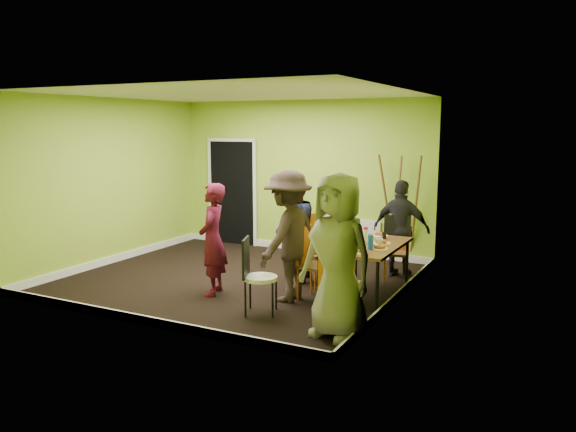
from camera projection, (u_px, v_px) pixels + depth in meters
The scene contains 28 objects.
ground at pixel (239, 279), 8.65m from camera, with size 5.00×5.00×0.00m, color black.
room_walls at pixel (238, 215), 8.54m from camera, with size 5.04×4.54×2.82m.
dining_table at pixel (366, 248), 7.61m from camera, with size 0.90×1.50×0.75m.
chair_left_far at pixel (311, 246), 8.28m from camera, with size 0.56×0.56×1.04m.
chair_left_near at pixel (310, 259), 7.60m from camera, with size 0.46×0.45×0.99m.
chair_back_end at pixel (397, 234), 8.59m from camera, with size 0.49×0.55×0.98m.
chair_front_end at pixel (338, 279), 6.44m from camera, with size 0.52×0.52×1.06m.
chair_bentwood at pixel (255, 272), 7.00m from camera, with size 0.49×0.48×0.96m.
easel at pixel (400, 211), 9.42m from camera, with size 0.75×0.70×1.87m.
plate_near_left at pixel (364, 237), 8.06m from camera, with size 0.25×0.25×0.01m, color white.
plate_near_right at pixel (341, 247), 7.41m from camera, with size 0.27×0.27×0.01m, color white.
plate_far_back at pixel (380, 236), 8.15m from camera, with size 0.25×0.25×0.01m, color white.
plate_far_front at pixel (357, 252), 7.09m from camera, with size 0.26×0.26×0.01m, color white.
plate_wall_back at pixel (381, 243), 7.63m from camera, with size 0.25×0.25×0.01m, color white.
plate_wall_front at pixel (380, 249), 7.29m from camera, with size 0.22×0.22×0.01m, color white.
thermos at pixel (366, 236), 7.63m from camera, with size 0.07×0.07×0.20m, color white.
blue_bottle at pixel (371, 242), 7.25m from camera, with size 0.07×0.07×0.20m, color #164AAB.
orange_bottle at pixel (365, 239), 7.73m from camera, with size 0.04×0.04×0.08m, color orange.
glass_mid at pixel (355, 237), 7.85m from camera, with size 0.06×0.06×0.10m, color black.
glass_back at pixel (384, 236), 7.94m from camera, with size 0.06×0.06×0.10m, color black.
glass_front at pixel (360, 248), 7.12m from camera, with size 0.07×0.07×0.10m, color black.
cup_a at pixel (356, 241), 7.53m from camera, with size 0.14×0.14×0.11m, color white.
cup_b at pixel (379, 242), 7.54m from camera, with size 0.10×0.10×0.09m, color white.
person_standing at pixel (213, 239), 7.76m from camera, with size 0.57×0.37×1.56m, color #530E24.
person_left_far at pixel (294, 229), 8.38m from camera, with size 0.79×0.62×1.63m, color #141732.
person_left_near at pixel (288, 236), 7.49m from camera, with size 1.14×0.65×1.76m, color #312321.
person_back_end at pixel (401, 229), 8.67m from camera, with size 0.89×0.37×1.52m, color black.
person_front_end at pixel (338, 256), 6.17m from camera, with size 0.90×0.59×1.84m, color gray.
Camera 1 is at (4.47, -7.14, 2.34)m, focal length 35.00 mm.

